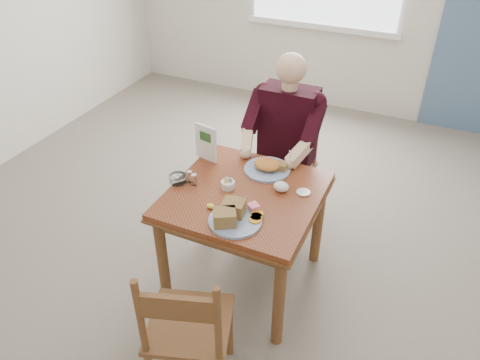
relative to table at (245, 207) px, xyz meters
The scene contains 14 objects.
floor 0.64m from the table, ahead, with size 6.00×6.00×0.00m, color #70665B.
lemon_wedge 0.29m from the table, 117.59° to the right, with size 0.05×0.04×0.03m, color yellow.
napkin 0.27m from the table, 28.67° to the left, with size 0.10×0.08×0.06m, color white.
metal_dish 0.38m from the table, 22.94° to the left, with size 0.09×0.09×0.01m, color silver.
table is the anchor object (origin of this frame).
chair_far 0.81m from the table, 90.00° to the left, with size 0.42×0.42×0.95m.
chair_near 0.88m from the table, 85.43° to the right, with size 0.53×0.53×0.95m.
diner 0.73m from the table, 90.00° to the left, with size 0.53×0.56×1.39m.
near_plate 0.32m from the table, 79.38° to the right, with size 0.40×0.40×0.10m.
far_plate 0.32m from the table, 81.83° to the left, with size 0.33×0.33×0.08m.
caddy 0.18m from the table, behind, with size 0.10×0.10×0.07m.
shakers 0.38m from the table, behind, with size 0.09×0.07×0.08m.
creamer 0.46m from the table, behind, with size 0.14×0.14×0.05m.
menu 0.52m from the table, 148.27° to the left, with size 0.17×0.05×0.26m.
Camera 1 is at (0.94, -2.13, 2.44)m, focal length 35.00 mm.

